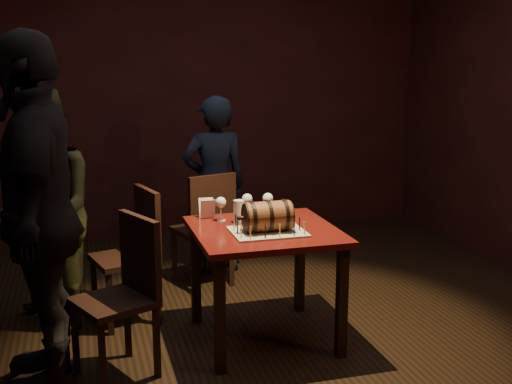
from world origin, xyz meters
TOP-DOWN VIEW (x-y plane):
  - room_shell at (0.00, 0.00)m, footprint 5.04×5.04m
  - pub_table at (0.08, -0.13)m, footprint 0.90×0.90m
  - cake_board at (0.07, -0.23)m, footprint 0.45×0.35m
  - barrel_cake at (0.07, -0.23)m, footprint 0.35×0.20m
  - birthday_candles at (0.07, -0.23)m, footprint 0.40×0.30m
  - wine_glass_left at (-0.15, 0.14)m, footprint 0.07×0.07m
  - wine_glass_mid at (0.05, 0.19)m, footprint 0.07×0.07m
  - wine_glass_right at (0.19, 0.17)m, footprint 0.07×0.07m
  - pint_of_ale at (-0.04, 0.06)m, footprint 0.07×0.07m
  - menu_card at (-0.22, 0.23)m, footprint 0.10×0.05m
  - chair_back at (-0.09, 0.92)m, footprint 0.50×0.50m
  - chair_left_rear at (-0.70, 0.43)m, footprint 0.49×0.49m
  - chair_left_front at (-0.82, -0.34)m, footprint 0.53×0.53m
  - person_back at (0.06, 1.30)m, footprint 0.55×0.36m
  - person_left_rear at (-1.28, 0.41)m, footprint 0.85×0.96m
  - person_left_front at (-1.26, -0.36)m, footprint 0.55×1.18m

SIDE VIEW (x-z plane):
  - chair_back at x=-0.09m, z-range 0.06..0.99m
  - chair_left_rear at x=-0.70m, z-range 0.06..0.99m
  - chair_left_front at x=-0.82m, z-range 0.06..0.99m
  - pub_table at x=0.08m, z-range 0.27..1.02m
  - person_back at x=0.06m, z-range 0.00..1.50m
  - cake_board at x=0.07m, z-range 0.75..0.76m
  - birthday_candles at x=0.07m, z-range 0.76..0.85m
  - menu_card at x=-0.22m, z-range 0.75..0.88m
  - person_left_rear at x=-1.28m, z-range 0.00..1.64m
  - pint_of_ale at x=-0.04m, z-range 0.75..0.90m
  - barrel_cake at x=0.07m, z-range 0.75..0.96m
  - wine_glass_mid at x=0.05m, z-range 0.79..0.95m
  - wine_glass_left at x=-0.15m, z-range 0.79..0.95m
  - wine_glass_right at x=0.19m, z-range 0.79..0.95m
  - person_left_front at x=-1.26m, z-range 0.00..1.97m
  - room_shell at x=0.00m, z-range 0.00..2.80m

